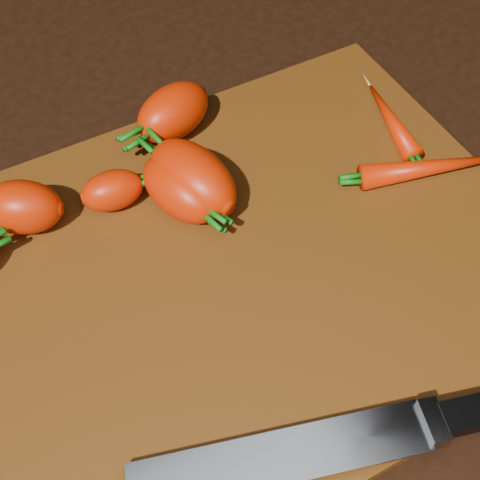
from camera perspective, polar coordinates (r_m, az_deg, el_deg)
name	(u,v)px	position (r m, az deg, el deg)	size (l,w,h in m)	color
ground	(245,272)	(0.58, 0.47, -2.75)	(2.00, 2.00, 0.01)	black
cutting_board	(246,265)	(0.57, 0.48, -2.14)	(0.50, 0.40, 0.01)	#67360E
carrot_1	(22,207)	(0.60, -18.13, 2.68)	(0.07, 0.05, 0.05)	red
carrot_2	(180,189)	(0.59, -5.12, 4.35)	(0.08, 0.05, 0.05)	red
carrot_3	(193,178)	(0.59, -4.06, 5.29)	(0.10, 0.06, 0.06)	red
carrot_4	(173,112)	(0.65, -5.73, 10.81)	(0.08, 0.05, 0.05)	red
carrot_5	(112,190)	(0.60, -10.85, 4.17)	(0.06, 0.04, 0.04)	red
carrot_6	(391,120)	(0.68, 12.78, 9.96)	(0.10, 0.02, 0.02)	red
carrot_7	(433,167)	(0.64, 16.12, 5.99)	(0.14, 0.02, 0.02)	red
knife	(310,451)	(0.49, 5.97, -17.46)	(0.34, 0.12, 0.02)	gray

